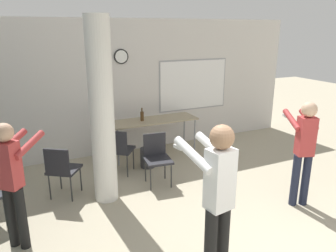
{
  "coord_description": "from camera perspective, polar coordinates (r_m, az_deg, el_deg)",
  "views": [
    {
      "loc": [
        -2.15,
        -1.56,
        2.61
      ],
      "look_at": [
        -0.11,
        2.84,
        1.15
      ],
      "focal_mm": 35.0,
      "sensor_mm": 36.0,
      "label": 1
    }
  ],
  "objects": [
    {
      "name": "person_watching_back",
      "position": [
        4.3,
        -25.52,
        -7.91
      ],
      "size": [
        0.6,
        0.62,
        1.6
      ],
      "color": "black",
      "rests_on": "ground_plane"
    },
    {
      "name": "folding_table",
      "position": [
        6.83,
        -2.52,
        0.68
      ],
      "size": [
        1.83,
        0.6,
        0.78
      ],
      "color": "tan",
      "rests_on": "ground_plane"
    },
    {
      "name": "chair_near_pillar",
      "position": [
        5.42,
        -18.0,
        -6.94
      ],
      "size": [
        0.61,
        0.61,
        0.87
      ],
      "color": "#232328",
      "rests_on": "ground_plane"
    },
    {
      "name": "chair_table_front",
      "position": [
        5.63,
        -1.97,
        -5.15
      ],
      "size": [
        0.49,
        0.49,
        0.87
      ],
      "color": "#232328",
      "rests_on": "ground_plane"
    },
    {
      "name": "person_playing_front",
      "position": [
        3.36,
        8.55,
        -11.54
      ],
      "size": [
        0.46,
        0.67,
        1.75
      ],
      "color": "black",
      "rests_on": "ground_plane"
    },
    {
      "name": "support_pillar",
      "position": [
        4.93,
        -11.44,
        2.2
      ],
      "size": [
        0.36,
        0.36,
        2.8
      ],
      "color": "silver",
      "rests_on": "ground_plane"
    },
    {
      "name": "chair_table_left",
      "position": [
        6.04,
        -8.48,
        -3.81
      ],
      "size": [
        0.62,
        0.62,
        0.87
      ],
      "color": "#232328",
      "rests_on": "ground_plane"
    },
    {
      "name": "bottle_on_table",
      "position": [
        6.72,
        -4.54,
        1.76
      ],
      "size": [
        0.07,
        0.07,
        0.27
      ],
      "color": "#4C3319",
      "rests_on": "folding_table"
    },
    {
      "name": "waste_bin",
      "position": [
        6.4,
        -3.58,
        -5.51
      ],
      "size": [
        0.29,
        0.29,
        0.38
      ],
      "color": "#38383D",
      "rests_on": "ground_plane"
    },
    {
      "name": "wall_back",
      "position": [
        7.07,
        -6.68,
        6.76
      ],
      "size": [
        8.0,
        0.15,
        2.8
      ],
      "color": "silver",
      "rests_on": "ground_plane"
    },
    {
      "name": "person_playing_side",
      "position": [
        5.21,
        22.57,
        -3.18
      ],
      "size": [
        0.5,
        0.67,
        1.61
      ],
      "color": "#1E2338",
      "rests_on": "ground_plane"
    }
  ]
}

